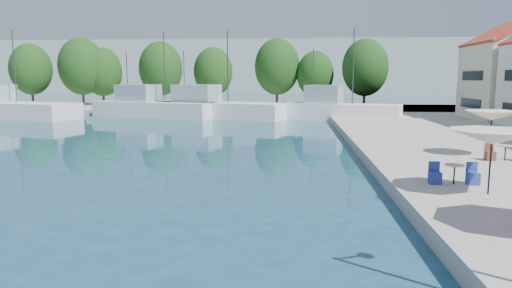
# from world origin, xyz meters

# --- Properties ---
(quay_far) EXTENTS (90.00, 16.00, 0.60)m
(quay_far) POSITION_xyz_m (-8.00, 67.00, 0.30)
(quay_far) COLOR gray
(quay_far) RESTS_ON ground
(hill_west) EXTENTS (180.00, 40.00, 16.00)m
(hill_west) POSITION_xyz_m (-30.00, 160.00, 8.00)
(hill_west) COLOR #96A39B
(hill_west) RESTS_ON ground
(hill_east) EXTENTS (140.00, 40.00, 12.00)m
(hill_east) POSITION_xyz_m (40.00, 180.00, 6.00)
(hill_east) COLOR #96A39B
(hill_east) RESTS_ON ground
(trawler_01) EXTENTS (18.75, 9.32, 10.20)m
(trawler_01) POSITION_xyz_m (-31.50, 54.15, 1.07)
(trawler_01) COLOR silver
(trawler_01) RESTS_ON ground
(trawler_02) EXTENTS (16.11, 9.16, 10.20)m
(trawler_02) POSITION_xyz_m (-14.65, 56.85, 1.07)
(trawler_02) COLOR silver
(trawler_02) RESTS_ON ground
(trawler_03) EXTENTS (17.22, 9.75, 10.20)m
(trawler_03) POSITION_xyz_m (-7.34, 56.45, 1.07)
(trawler_03) COLOR silver
(trawler_03) RESTS_ON ground
(trawler_04) EXTENTS (13.01, 7.33, 10.20)m
(trawler_04) POSITION_xyz_m (6.90, 54.26, 1.07)
(trawler_04) COLOR white
(trawler_04) RESTS_ON ground
(tree_01) EXTENTS (6.15, 6.15, 9.10)m
(tree_01) POSITION_xyz_m (-37.68, 70.79, 5.85)
(tree_01) COLOR #3F2B19
(tree_01) RESTS_ON quay_far
(tree_02) EXTENTS (6.58, 6.58, 9.73)m
(tree_02) POSITION_xyz_m (-28.47, 68.31, 6.22)
(tree_02) COLOR #3F2B19
(tree_02) RESTS_ON quay_far
(tree_03) EXTENTS (5.65, 5.65, 8.37)m
(tree_03) POSITION_xyz_m (-25.97, 69.58, 5.43)
(tree_03) COLOR #3F2B19
(tree_03) RESTS_ON quay_far
(tree_04) EXTENTS (6.19, 6.19, 9.16)m
(tree_04) POSITION_xyz_m (-17.08, 69.14, 5.88)
(tree_04) COLOR #3F2B19
(tree_04) RESTS_ON quay_far
(tree_05) EXTENTS (5.67, 5.67, 8.39)m
(tree_05) POSITION_xyz_m (-9.65, 70.48, 5.44)
(tree_05) COLOR #3F2B19
(tree_05) RESTS_ON quay_far
(tree_06) EXTENTS (6.52, 6.52, 9.65)m
(tree_06) POSITION_xyz_m (-0.35, 70.95, 6.17)
(tree_06) COLOR #3F2B19
(tree_06) RESTS_ON quay_far
(tree_07) EXTENTS (5.25, 5.25, 7.77)m
(tree_07) POSITION_xyz_m (5.11, 70.05, 5.08)
(tree_07) COLOR #3F2B19
(tree_07) RESTS_ON quay_far
(tree_08) EXTENTS (6.30, 6.30, 9.33)m
(tree_08) POSITION_xyz_m (11.86, 68.60, 5.99)
(tree_08) COLOR #3F2B19
(tree_08) RESTS_ON quay_far
(umbrella_white) EXTENTS (2.93, 2.93, 2.25)m
(umbrella_white) POSITION_xyz_m (8.99, 20.05, 2.60)
(umbrella_white) COLOR black
(umbrella_white) RESTS_ON quay_right
(umbrella_cream) EXTENTS (2.66, 2.66, 2.34)m
(umbrella_cream) POSITION_xyz_m (12.34, 28.23, 2.69)
(umbrella_cream) COLOR black
(umbrella_cream) RESTS_ON quay_right
(cafe_table_02) EXTENTS (1.82, 0.70, 0.76)m
(cafe_table_02) POSITION_xyz_m (8.31, 21.49, 0.89)
(cafe_table_02) COLOR black
(cafe_table_02) RESTS_ON quay_right
(cafe_table_03) EXTENTS (1.82, 0.70, 0.76)m
(cafe_table_03) POSITION_xyz_m (12.50, 26.82, 0.89)
(cafe_table_03) COLOR black
(cafe_table_03) RESTS_ON quay_right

